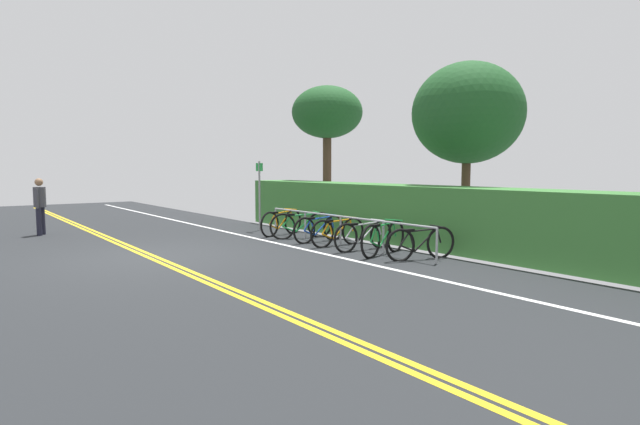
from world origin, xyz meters
The scene contains 17 objects.
ground_plane centered at (0.00, 0.00, -0.03)m, with size 36.89×10.02×0.05m, color #232628.
centre_line_yellow_inner centered at (0.00, -0.08, 0.00)m, with size 33.20×0.10×0.00m, color gold.
centre_line_yellow_outer centered at (0.00, 0.08, 0.00)m, with size 33.20×0.10×0.00m, color gold.
bike_lane_stripe_white centered at (0.00, 3.17, 0.00)m, with size 33.20×0.12×0.00m, color white.
bike_rack centered at (1.28, 4.25, 0.56)m, with size 6.03×0.05×0.74m.
bicycle_0 centered at (-1.19, 4.12, 0.35)m, with size 0.60×1.68×0.75m.
bicycle_1 centered at (-0.33, 4.20, 0.35)m, with size 0.60×1.75×0.74m.
bicycle_2 centered at (0.48, 4.20, 0.33)m, with size 0.46×1.67×0.72m.
bicycle_3 centered at (1.28, 4.17, 0.34)m, with size 0.46×1.67×0.72m.
bicycle_4 centered at (2.14, 4.25, 0.33)m, with size 0.46×1.78×0.71m.
bicycle_5 centered at (2.87, 4.17, 0.36)m, with size 0.59×1.76×0.77m.
bicycle_6 centered at (3.75, 4.38, 0.34)m, with size 0.57×1.65×0.72m.
pedestrian centered at (-5.28, -1.33, 0.92)m, with size 0.45×0.32×1.61m.
sign_post_near centered at (-2.46, 4.15, 1.27)m, with size 0.36×0.06×2.10m.
hedge_backdrop centered at (2.78, 5.94, 0.73)m, with size 14.98×1.31×1.46m, color #387533.
tree_near_left centered at (-3.60, 7.64, 3.84)m, with size 2.54×2.54×4.83m.
tree_mid centered at (2.56, 7.45, 3.30)m, with size 2.86×2.86×4.62m.
Camera 1 is at (10.60, -3.44, 1.89)m, focal length 27.81 mm.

